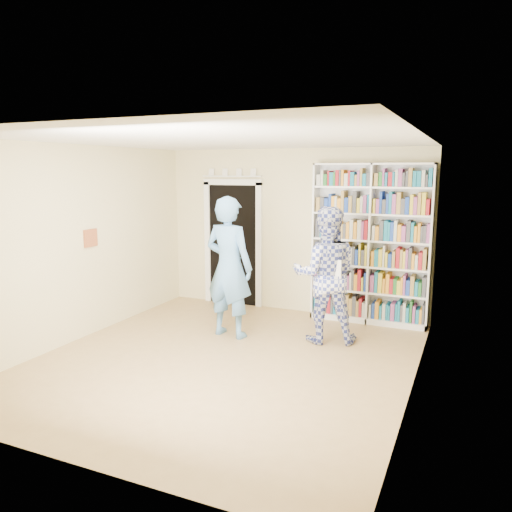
{
  "coord_description": "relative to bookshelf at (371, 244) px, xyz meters",
  "views": [
    {
      "loc": [
        2.75,
        -5.29,
        2.35
      ],
      "look_at": [
        0.03,
        0.9,
        1.19
      ],
      "focal_mm": 35.0,
      "sensor_mm": 36.0,
      "label": 1
    }
  ],
  "objects": [
    {
      "name": "wall_back",
      "position": [
        -1.32,
        0.16,
        0.11
      ],
      "size": [
        4.5,
        0.0,
        4.5
      ],
      "primitive_type": "plane",
      "rotation": [
        1.57,
        0.0,
        0.0
      ],
      "color": "beige",
      "rests_on": "floor"
    },
    {
      "name": "bookshelf",
      "position": [
        0.0,
        0.0,
        0.0
      ],
      "size": [
        1.79,
        0.34,
        2.46
      ],
      "rotation": [
        0.0,
        0.0,
        0.12
      ],
      "color": "white",
      "rests_on": "floor"
    },
    {
      "name": "wall_left",
      "position": [
        -3.57,
        -2.34,
        0.11
      ],
      "size": [
        0.0,
        5.0,
        5.0
      ],
      "primitive_type": "plane",
      "rotation": [
        1.57,
        0.0,
        1.57
      ],
      "color": "beige",
      "rests_on": "floor"
    },
    {
      "name": "doorway",
      "position": [
        -2.42,
        0.13,
        -0.06
      ],
      "size": [
        1.1,
        0.08,
        2.43
      ],
      "color": "black",
      "rests_on": "floor"
    },
    {
      "name": "man_blue",
      "position": [
        -1.69,
        -1.47,
        -0.24
      ],
      "size": [
        0.78,
        0.56,
        2.0
      ],
      "primitive_type": "imported",
      "rotation": [
        0.0,
        0.0,
        3.03
      ],
      "color": "#588DC3",
      "rests_on": "floor"
    },
    {
      "name": "wall_right",
      "position": [
        0.93,
        -2.34,
        0.11
      ],
      "size": [
        0.0,
        5.0,
        5.0
      ],
      "primitive_type": "plane",
      "rotation": [
        1.57,
        0.0,
        -1.57
      ],
      "color": "beige",
      "rests_on": "floor"
    },
    {
      "name": "paper_sheet",
      "position": [
        -0.23,
        -1.33,
        -0.2
      ],
      "size": [
        0.22,
        0.01,
        0.31
      ],
      "primitive_type": "cube",
      "rotation": [
        0.0,
        0.0,
        -0.02
      ],
      "color": "white",
      "rests_on": "man_plaid"
    },
    {
      "name": "ceiling",
      "position": [
        -1.32,
        -2.34,
        1.46
      ],
      "size": [
        5.0,
        5.0,
        0.0
      ],
      "primitive_type": "plane",
      "rotation": [
        3.14,
        0.0,
        0.0
      ],
      "color": "white",
      "rests_on": "wall_back"
    },
    {
      "name": "man_plaid",
      "position": [
        -0.38,
        -1.14,
        -0.3
      ],
      "size": [
        1.09,
        0.97,
        1.87
      ],
      "primitive_type": "imported",
      "rotation": [
        0.0,
        0.0,
        3.47
      ],
      "color": "#2E3A8E",
      "rests_on": "floor"
    },
    {
      "name": "floor",
      "position": [
        -1.32,
        -2.34,
        -1.24
      ],
      "size": [
        5.0,
        5.0,
        0.0
      ],
      "primitive_type": "plane",
      "color": "#9D7B4C",
      "rests_on": "ground"
    },
    {
      "name": "wall_art",
      "position": [
        -3.55,
        -2.14,
        0.16
      ],
      "size": [
        0.03,
        0.25,
        0.25
      ],
      "primitive_type": "cube",
      "color": "brown",
      "rests_on": "wall_left"
    }
  ]
}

